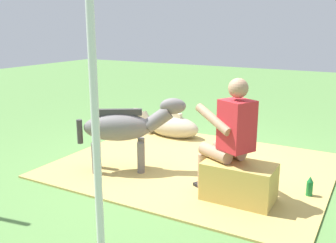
# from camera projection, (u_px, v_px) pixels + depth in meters

# --- Properties ---
(ground_plane) EXTENTS (24.00, 24.00, 0.00)m
(ground_plane) POSITION_uv_depth(u_px,v_px,m) (185.00, 166.00, 5.09)
(ground_plane) COLOR #568442
(hay_patch) EXTENTS (3.39, 2.80, 0.02)m
(hay_patch) POSITION_uv_depth(u_px,v_px,m) (194.00, 165.00, 5.06)
(hay_patch) COLOR tan
(hay_patch) RESTS_ON ground
(hay_bale) EXTENTS (0.73, 0.41, 0.43)m
(hay_bale) POSITION_uv_depth(u_px,v_px,m) (239.00, 183.00, 4.00)
(hay_bale) COLOR tan
(hay_bale) RESTS_ON ground
(person_seated) EXTENTS (0.72, 0.59, 1.31)m
(person_seated) POSITION_uv_depth(u_px,v_px,m) (229.00, 134.00, 4.00)
(person_seated) COLOR tan
(person_seated) RESTS_ON ground
(pony_standing) EXTENTS (1.20, 0.87, 0.94)m
(pony_standing) POSITION_uv_depth(u_px,v_px,m) (125.00, 128.00, 4.75)
(pony_standing) COLOR slate
(pony_standing) RESTS_ON ground
(pony_lying) EXTENTS (1.33, 0.41, 0.42)m
(pony_lying) POSITION_uv_depth(u_px,v_px,m) (168.00, 126.00, 6.36)
(pony_lying) COLOR tan
(pony_lying) RESTS_ON ground
(soda_bottle) EXTENTS (0.07, 0.07, 0.24)m
(soda_bottle) POSITION_uv_depth(u_px,v_px,m) (310.00, 187.00, 4.13)
(soda_bottle) COLOR #197233
(soda_bottle) RESTS_ON ground
(tent_pole_left) EXTENTS (0.06, 0.06, 2.31)m
(tent_pole_left) POSITION_uv_depth(u_px,v_px,m) (95.00, 119.00, 2.74)
(tent_pole_left) COLOR silver
(tent_pole_left) RESTS_ON ground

